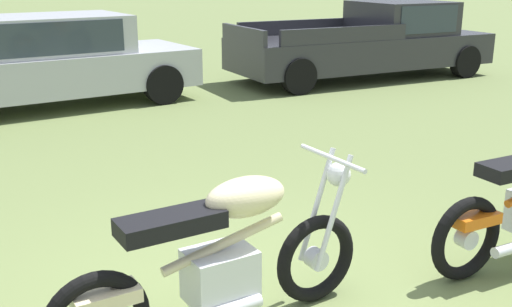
% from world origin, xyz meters
% --- Properties ---
extents(motorcycle_cream, '(2.07, 0.64, 1.02)m').
position_xyz_m(motorcycle_cream, '(-0.08, 0.11, 0.49)').
color(motorcycle_cream, black).
rests_on(motorcycle_cream, ground).
extents(car_silver, '(4.67, 2.23, 1.43)m').
position_xyz_m(car_silver, '(-0.07, 7.18, 0.84)').
color(car_silver, '#B2B5BA').
rests_on(car_silver, ground).
extents(pickup_truck_charcoal, '(5.32, 1.95, 1.49)m').
position_xyz_m(pickup_truck_charcoal, '(6.37, 7.03, 0.75)').
color(pickup_truck_charcoal, '#2D2D33').
rests_on(pickup_truck_charcoal, ground).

